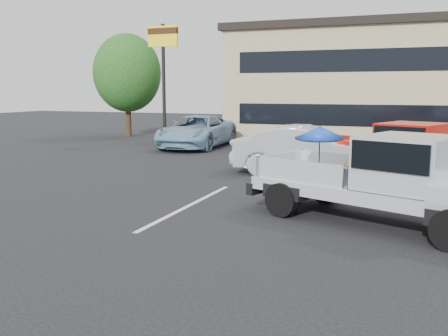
{
  "coord_description": "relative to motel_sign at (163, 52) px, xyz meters",
  "views": [
    {
      "loc": [
        2.04,
        -8.67,
        2.78
      ],
      "look_at": [
        -1.35,
        0.08,
        1.3
      ],
      "focal_mm": 40.0,
      "sensor_mm": 36.0,
      "label": 1
    }
  ],
  "objects": [
    {
      "name": "red_pickup",
      "position": [
        11.78,
        -7.19,
        -3.66
      ],
      "size": [
        5.83,
        3.87,
        1.82
      ],
      "rotation": [
        0.0,
        0.0,
        -0.39
      ],
      "color": "black",
      "rests_on": "ground"
    },
    {
      "name": "stripe_left",
      "position": [
        7.0,
        -12.0,
        -4.65
      ],
      "size": [
        0.12,
        5.0,
        0.01
      ],
      "primitive_type": "cube",
      "color": "silver",
      "rests_on": "ground"
    },
    {
      "name": "ground",
      "position": [
        10.0,
        -14.0,
        -4.65
      ],
      "size": [
        90.0,
        90.0,
        0.0
      ],
      "primitive_type": "plane",
      "color": "black",
      "rests_on": "ground"
    },
    {
      "name": "tree_left",
      "position": [
        -4.0,
        3.0,
        -0.92
      ],
      "size": [
        3.96,
        3.96,
        6.02
      ],
      "color": "#332114",
      "rests_on": "ground"
    },
    {
      "name": "motel_building",
      "position": [
        12.0,
        6.99,
        -1.45
      ],
      "size": [
        20.4,
        8.4,
        6.3
      ],
      "color": "#C7B884",
      "rests_on": "ground"
    },
    {
      "name": "silver_sedan",
      "position": [
        8.79,
        -6.66,
        -3.84
      ],
      "size": [
        4.91,
        1.72,
        1.62
      ],
      "primitive_type": "imported",
      "rotation": [
        0.0,
        0.0,
        1.57
      ],
      "color": "#AEB0B6",
      "rests_on": "ground"
    },
    {
      "name": "motel_sign",
      "position": [
        0.0,
        0.0,
        0.0
      ],
      "size": [
        1.6,
        0.22,
        6.0
      ],
      "color": "black",
      "rests_on": "ground"
    },
    {
      "name": "blue_suv",
      "position": [
        2.09,
        -0.63,
        -3.88
      ],
      "size": [
        2.79,
        5.64,
        1.54
      ],
      "primitive_type": "imported",
      "rotation": [
        0.0,
        0.0,
        0.04
      ],
      "color": "#7DA2BB",
      "rests_on": "ground"
    },
    {
      "name": "silver_pickup",
      "position": [
        11.71,
        -12.12,
        -3.6
      ],
      "size": [
        6.01,
        3.87,
        2.06
      ],
      "rotation": [
        0.0,
        0.0,
        -0.37
      ],
      "color": "black",
      "rests_on": "ground"
    }
  ]
}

